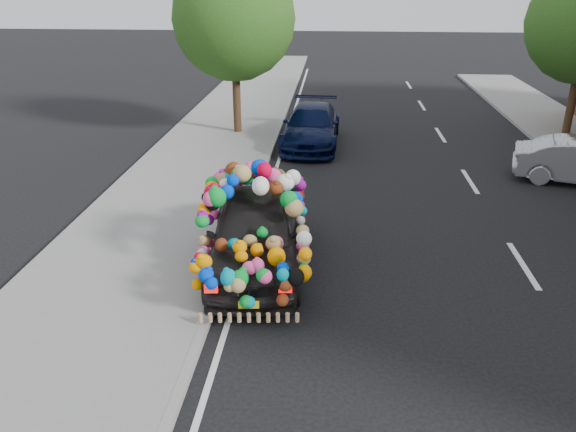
# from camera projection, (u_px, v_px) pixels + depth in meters

# --- Properties ---
(ground) EXTENTS (100.00, 100.00, 0.00)m
(ground) POSITION_uv_depth(u_px,v_px,m) (345.00, 258.00, 11.63)
(ground) COLOR black
(ground) RESTS_ON ground
(sidewalk) EXTENTS (4.00, 60.00, 0.12)m
(sidewalk) POSITION_uv_depth(u_px,v_px,m) (142.00, 248.00, 11.92)
(sidewalk) COLOR gray
(sidewalk) RESTS_ON ground
(kerb) EXTENTS (0.15, 60.00, 0.13)m
(kerb) POSITION_uv_depth(u_px,v_px,m) (233.00, 251.00, 11.78)
(kerb) COLOR gray
(kerb) RESTS_ON ground
(lane_markings) EXTENTS (6.00, 50.00, 0.01)m
(lane_markings) POSITION_uv_depth(u_px,v_px,m) (523.00, 265.00, 11.36)
(lane_markings) COLOR silver
(lane_markings) RESTS_ON ground
(tree_near_sidewalk) EXTENTS (4.20, 4.20, 6.13)m
(tree_near_sidewalk) POSITION_uv_depth(u_px,v_px,m) (234.00, 19.00, 19.00)
(tree_near_sidewalk) COLOR #332114
(tree_near_sidewalk) RESTS_ON ground
(plush_art_car) EXTENTS (2.50, 4.73, 2.14)m
(plush_art_car) POSITION_uv_depth(u_px,v_px,m) (254.00, 216.00, 10.90)
(plush_art_car) COLOR black
(plush_art_car) RESTS_ON ground
(navy_sedan) EXTENTS (2.00, 4.58, 1.31)m
(navy_sedan) POSITION_uv_depth(u_px,v_px,m) (311.00, 126.00, 19.09)
(navy_sedan) COLOR black
(navy_sedan) RESTS_ON ground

